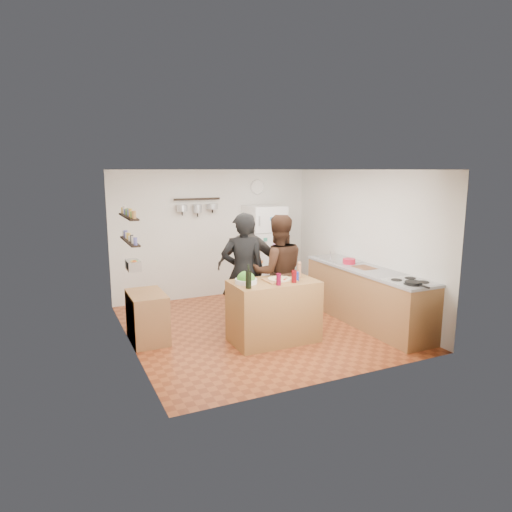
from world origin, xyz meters
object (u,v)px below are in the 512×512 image
pepper_mill (299,271)px  skillet (413,283)px  person_center (278,272)px  salt_canister (296,276)px  fridge (264,251)px  prep_island (274,311)px  salad_bowl (246,281)px  person_left (243,273)px  person_back (248,267)px  red_bowl (349,261)px  side_table (147,317)px  counter_run (366,296)px  wall_clock (257,187)px  wine_bottle (249,280)px

pepper_mill → skillet: size_ratio=0.83×
person_center → skillet: size_ratio=7.71×
salt_canister → fridge: size_ratio=0.07×
pepper_mill → salt_canister: (-0.15, -0.17, -0.03)m
prep_island → fridge: size_ratio=0.69×
salad_bowl → salt_canister: (0.72, -0.17, 0.03)m
salt_canister → person_left: 0.89m
salt_canister → skillet: size_ratio=0.56×
pepper_mill → person_back: person_back is taller
person_left → person_center: bearing=-177.3°
pepper_mill → skillet: pepper_mill is taller
red_bowl → side_table: (-3.39, 0.27, -0.60)m
salt_canister → counter_run: salt_canister is taller
person_back → wall_clock: bearing=-89.0°
person_left → fridge: person_left is taller
person_back → skillet: person_back is taller
prep_island → skillet: skillet is taller
pepper_mill → wine_bottle: bearing=-164.1°
counter_run → red_bowl: 0.68m
fridge → wine_bottle: bearing=-120.0°
prep_island → salt_canister: salt_canister is taller
wine_bottle → person_left: (0.27, 0.82, -0.10)m
wine_bottle → side_table: (-1.19, 1.01, -0.67)m
salt_canister → wall_clock: 3.15m
counter_run → wall_clock: bearing=105.9°
skillet → fridge: size_ratio=0.13×
fridge → side_table: fridge is taller
wall_clock → person_center: bearing=-107.1°
salt_canister → side_table: (-1.99, 0.91, -0.61)m
prep_island → wine_bottle: bearing=-156.3°
salt_canister → side_table: bearing=155.5°
salt_canister → counter_run: size_ratio=0.05×
wine_bottle → person_left: 0.87m
salad_bowl → fridge: 2.73m
person_center → counter_run: 1.56m
skillet → pepper_mill: bearing=137.8°
wine_bottle → wall_clock: (1.50, 2.93, 1.12)m
salt_canister → person_left: person_left is taller
person_back → skillet: 2.67m
fridge → side_table: bearing=-149.3°
salad_bowl → fridge: fridge is taller
wine_bottle → wall_clock: size_ratio=0.81×
salad_bowl → skillet: salad_bowl is taller
pepper_mill → skillet: 1.63m
person_center → fridge: bearing=-96.5°
person_left → person_back: bearing=-106.4°
fridge → red_bowl: bearing=-69.4°
salt_canister → red_bowl: bearing=24.5°
wine_bottle → prep_island: bearing=23.7°
wine_bottle → wall_clock: wall_clock is taller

